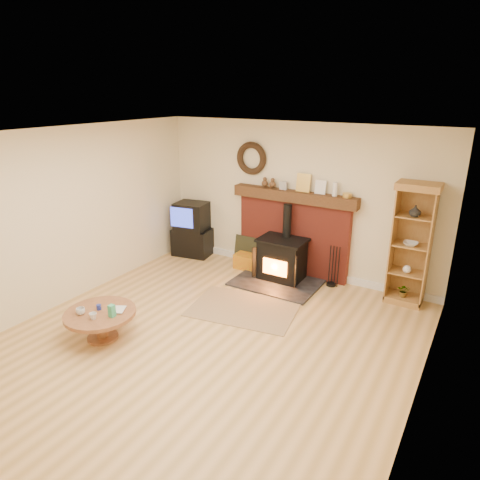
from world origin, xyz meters
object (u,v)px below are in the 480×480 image
Objects in this scene: wood_stove at (281,260)px; coffee_table at (100,317)px; curio_cabinet at (411,244)px; tv_unit at (192,230)px.

wood_stove reaches higher than coffee_table.
coffee_table is at bearing -135.26° from curio_cabinet.
curio_cabinet is 4.49m from coffee_table.
tv_unit is 1.15× the size of coffee_table.
coffee_table is at bearing -74.96° from tv_unit.
tv_unit is 0.57× the size of curio_cabinet.
tv_unit is at bearing 174.48° from wood_stove.
wood_stove is 2.06m from curio_cabinet.
wood_stove is 1.34× the size of tv_unit.
curio_cabinet reaches higher than tv_unit.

